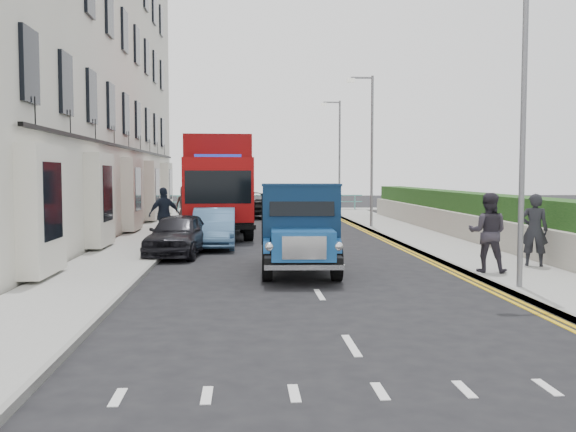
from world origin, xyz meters
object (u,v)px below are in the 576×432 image
object	(u,v)px
bedford_lorry	(301,234)
red_lorry	(218,182)
lamp_near	(518,104)
lamp_mid	(369,142)
pedestrian_east_near	(534,230)
lamp_far	(338,150)
parked_car_front	(178,235)

from	to	relation	value
bedford_lorry	red_lorry	size ratio (longest dim) A/B	0.61
lamp_near	lamp_mid	size ratio (longest dim) A/B	1.00
red_lorry	lamp_mid	bearing A→B (deg)	12.49
bedford_lorry	pedestrian_east_near	distance (m)	6.19
lamp_mid	red_lorry	xyz separation A→B (m)	(-6.86, -1.84, -1.81)
lamp_mid	lamp_far	world-z (taller)	same
pedestrian_east_near	red_lorry	bearing A→B (deg)	-28.46
lamp_mid	lamp_far	size ratio (longest dim) A/B	1.00
lamp_far	bedford_lorry	distance (m)	24.03
pedestrian_east_near	parked_car_front	bearing A→B (deg)	2.64
lamp_near	parked_car_front	world-z (taller)	lamp_near
lamp_near	red_lorry	distance (m)	15.84
red_lorry	lamp_far	bearing A→B (deg)	57.42
red_lorry	bedford_lorry	bearing A→B (deg)	-80.30
lamp_far	red_lorry	distance (m)	13.80
lamp_mid	lamp_far	distance (m)	10.00
lamp_near	lamp_far	xyz separation A→B (m)	(0.00, 26.00, 0.00)
lamp_near	lamp_mid	distance (m)	16.00
lamp_mid	lamp_far	xyz separation A→B (m)	(0.00, 10.00, 0.00)
parked_car_front	lamp_near	bearing A→B (deg)	-33.39
pedestrian_east_near	lamp_far	bearing A→B (deg)	-61.79
lamp_mid	bedford_lorry	distance (m)	14.44
lamp_mid	pedestrian_east_near	size ratio (longest dim) A/B	3.69
lamp_mid	parked_car_front	distance (m)	12.58
lamp_far	parked_car_front	bearing A→B (deg)	-111.94
pedestrian_east_near	lamp_mid	bearing A→B (deg)	-58.34
lamp_near	parked_car_front	size ratio (longest dim) A/B	1.81
lamp_far	lamp_near	bearing A→B (deg)	-90.00
bedford_lorry	red_lorry	world-z (taller)	red_lorry
bedford_lorry	red_lorry	bearing A→B (deg)	104.79
lamp_far	red_lorry	bearing A→B (deg)	-120.08
lamp_near	pedestrian_east_near	xyz separation A→B (m)	(1.82, 3.00, -2.93)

